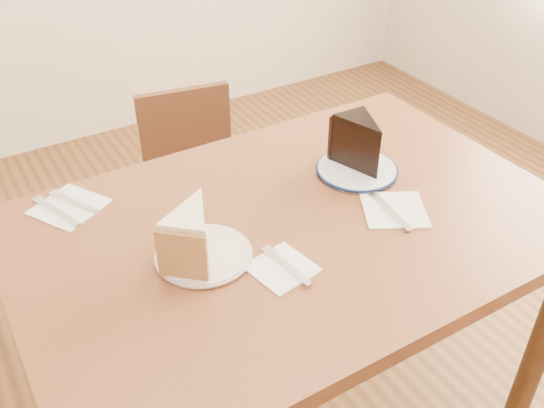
{
  "coord_description": "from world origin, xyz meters",
  "views": [
    {
      "loc": [
        -0.59,
        -0.88,
        1.55
      ],
      "look_at": [
        -0.05,
        0.02,
        0.8
      ],
      "focal_mm": 40.0,
      "sensor_mm": 36.0,
      "label": 1
    }
  ],
  "objects_px": {
    "chair_far": "(199,192)",
    "plate_cream": "(204,255)",
    "table": "(293,255)",
    "carrot_cake": "(194,233)",
    "plate_navy": "(357,170)",
    "chocolate_cake": "(362,147)"
  },
  "relations": [
    {
      "from": "chair_far",
      "to": "chocolate_cake",
      "type": "relative_size",
      "value": 5.58
    },
    {
      "from": "chair_far",
      "to": "carrot_cake",
      "type": "bearing_deg",
      "value": 75.74
    },
    {
      "from": "carrot_cake",
      "to": "plate_navy",
      "type": "bearing_deg",
      "value": 53.04
    },
    {
      "from": "chair_far",
      "to": "carrot_cake",
      "type": "height_order",
      "value": "carrot_cake"
    },
    {
      "from": "table",
      "to": "carrot_cake",
      "type": "relative_size",
      "value": 9.04
    },
    {
      "from": "plate_cream",
      "to": "plate_navy",
      "type": "relative_size",
      "value": 0.99
    },
    {
      "from": "plate_cream",
      "to": "carrot_cake",
      "type": "height_order",
      "value": "carrot_cake"
    },
    {
      "from": "plate_navy",
      "to": "chocolate_cake",
      "type": "height_order",
      "value": "chocolate_cake"
    },
    {
      "from": "plate_cream",
      "to": "chair_far",
      "type": "bearing_deg",
      "value": 67.24
    },
    {
      "from": "plate_cream",
      "to": "chocolate_cake",
      "type": "height_order",
      "value": "chocolate_cake"
    },
    {
      "from": "table",
      "to": "plate_navy",
      "type": "distance_m",
      "value": 0.27
    },
    {
      "from": "plate_cream",
      "to": "carrot_cake",
      "type": "distance_m",
      "value": 0.06
    },
    {
      "from": "table",
      "to": "carrot_cake",
      "type": "bearing_deg",
      "value": -179.1
    },
    {
      "from": "chair_far",
      "to": "plate_navy",
      "type": "height_order",
      "value": "plate_navy"
    },
    {
      "from": "plate_navy",
      "to": "chair_far",
      "type": "bearing_deg",
      "value": 106.48
    },
    {
      "from": "table",
      "to": "plate_cream",
      "type": "xyz_separation_m",
      "value": [
        -0.22,
        -0.01,
        0.1
      ]
    },
    {
      "from": "chair_far",
      "to": "plate_cream",
      "type": "xyz_separation_m",
      "value": [
        -0.29,
        -0.69,
        0.35
      ]
    },
    {
      "from": "plate_cream",
      "to": "plate_navy",
      "type": "bearing_deg",
      "value": 11.74
    },
    {
      "from": "carrot_cake",
      "to": "chocolate_cake",
      "type": "relative_size",
      "value": 1.02
    },
    {
      "from": "plate_cream",
      "to": "carrot_cake",
      "type": "relative_size",
      "value": 1.42
    },
    {
      "from": "plate_navy",
      "to": "carrot_cake",
      "type": "xyz_separation_m",
      "value": [
        -0.48,
        -0.09,
        0.06
      ]
    },
    {
      "from": "chair_far",
      "to": "table",
      "type": "bearing_deg",
      "value": 94.28
    }
  ]
}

